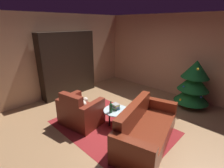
% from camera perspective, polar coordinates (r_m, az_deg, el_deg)
% --- Properties ---
extents(ground_plane, '(6.78, 6.78, 0.00)m').
position_cam_1_polar(ground_plane, '(4.34, 1.39, -13.36)').
color(ground_plane, '#9C744E').
extents(wall_back, '(5.53, 0.06, 2.69)m').
position_cam_1_polar(wall_back, '(6.14, 20.16, 9.00)').
color(wall_back, tan).
rests_on(wall_back, ground).
extents(wall_left, '(0.06, 5.77, 2.69)m').
position_cam_1_polar(wall_left, '(5.93, -18.53, 8.83)').
color(wall_left, tan).
rests_on(wall_left, ground).
extents(area_rug, '(2.75, 1.98, 0.01)m').
position_cam_1_polar(area_rug, '(4.23, 0.09, -14.33)').
color(area_rug, maroon).
rests_on(area_rug, ground).
extents(bookshelf_unit, '(0.38, 1.93, 2.13)m').
position_cam_1_polar(bookshelf_unit, '(5.97, -13.52, 6.40)').
color(bookshelf_unit, black).
rests_on(bookshelf_unit, ground).
extents(armchair_red, '(1.05, 0.89, 0.88)m').
position_cam_1_polar(armchair_red, '(4.28, -10.73, -9.38)').
color(armchair_red, maroon).
rests_on(armchair_red, ground).
extents(couch_red, '(1.28, 2.04, 0.82)m').
position_cam_1_polar(couch_red, '(3.72, 11.21, -14.93)').
color(couch_red, maroon).
rests_on(couch_red, ground).
extents(coffee_table, '(0.61, 0.61, 0.42)m').
position_cam_1_polar(coffee_table, '(4.12, 1.40, -9.35)').
color(coffee_table, black).
rests_on(coffee_table, ground).
extents(book_stack_on_table, '(0.20, 0.18, 0.14)m').
position_cam_1_polar(book_stack_on_table, '(4.10, 1.21, -7.67)').
color(book_stack_on_table, '#304984').
rests_on(book_stack_on_table, coffee_table).
extents(bottle_on_table, '(0.07, 0.07, 0.29)m').
position_cam_1_polar(bottle_on_table, '(3.94, -0.40, -8.11)').
color(bottle_on_table, '#1D502A').
rests_on(bottle_on_table, coffee_table).
extents(decorated_tree, '(0.98, 0.98, 1.41)m').
position_cam_1_polar(decorated_tree, '(5.43, 25.91, 0.14)').
color(decorated_tree, brown).
rests_on(decorated_tree, ground).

